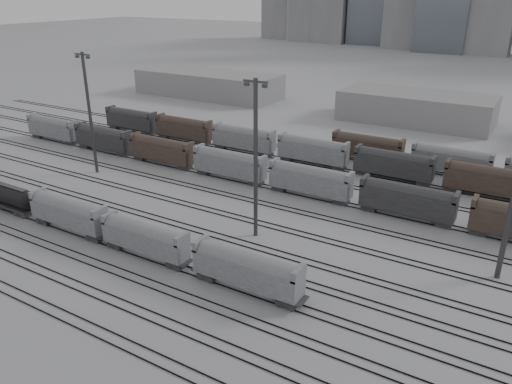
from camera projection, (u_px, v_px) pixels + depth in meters
The scene contains 12 objects.
ground at pixel (153, 263), 66.96m from camera, with size 900.00×900.00×0.00m, color #B5B5BA.
tracks at pixel (226, 216), 80.80m from camera, with size 220.00×71.50×0.16m.
hopper_car_a at pixel (69, 212), 74.82m from camera, with size 14.24×2.83×5.09m.
hopper_car_b at pixel (145, 237), 67.58m from camera, with size 13.65×2.71×4.88m.
hopper_car_c at pixel (247, 268), 59.73m from camera, with size 14.36×2.85×5.13m.
light_mast_b at pixel (89, 111), 95.39m from camera, with size 3.75×0.60×23.46m.
light_mast_c at pixel (256, 157), 69.94m from camera, with size 3.73×0.60×23.29m.
bg_string_near at pixel (310, 182), 87.45m from camera, with size 151.00×3.00×5.60m.
bg_string_mid at pixel (393, 165), 95.36m from camera, with size 151.00×3.00×5.60m.
bg_string_far at pixel (498, 169), 93.36m from camera, with size 66.00×3.00×5.60m.
warehouse_left at pixel (208, 84), 169.36m from camera, with size 50.00×18.00×8.00m, color gray.
warehouse_mid at pixel (416, 108), 135.98m from camera, with size 40.00×18.00×8.00m, color gray.
Camera 1 is at (41.90, -42.82, 34.32)m, focal length 35.00 mm.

